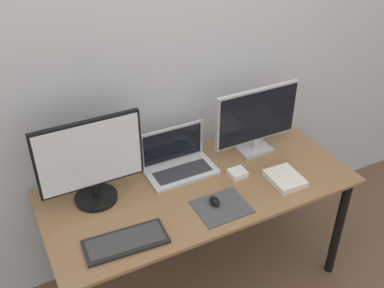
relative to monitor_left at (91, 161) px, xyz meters
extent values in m
cube|color=silver|center=(0.51, 0.27, 0.30)|extent=(7.00, 0.05, 2.50)
cube|color=olive|center=(0.51, -0.15, -0.24)|extent=(1.60, 0.71, 0.02)
cylinder|color=black|center=(1.25, -0.44, -0.60)|extent=(0.05, 0.05, 0.70)
cylinder|color=black|center=(-0.24, 0.15, -0.60)|extent=(0.05, 0.05, 0.70)
cylinder|color=black|center=(1.25, 0.15, -0.60)|extent=(0.05, 0.05, 0.70)
cylinder|color=black|center=(0.00, 0.00, -0.22)|extent=(0.21, 0.21, 0.02)
cylinder|color=black|center=(0.00, 0.00, -0.17)|extent=(0.04, 0.04, 0.08)
cube|color=black|center=(0.00, 0.00, 0.04)|extent=(0.51, 0.02, 0.36)
cube|color=silver|center=(0.00, -0.01, 0.04)|extent=(0.49, 0.01, 0.33)
cube|color=#B2B2B7|center=(0.94, 0.00, -0.22)|extent=(0.19, 0.13, 0.02)
cylinder|color=#B2B2B7|center=(0.94, 0.00, -0.18)|extent=(0.04, 0.04, 0.07)
cube|color=#B2B2B7|center=(0.94, 0.00, 0.01)|extent=(0.51, 0.02, 0.32)
cube|color=black|center=(0.94, -0.01, 0.01)|extent=(0.48, 0.01, 0.29)
cube|color=silver|center=(0.47, 0.00, -0.22)|extent=(0.37, 0.21, 0.02)
cube|color=#2D2D33|center=(0.47, -0.02, -0.21)|extent=(0.30, 0.12, 0.00)
cube|color=silver|center=(0.47, 0.11, -0.11)|extent=(0.37, 0.01, 0.21)
cube|color=black|center=(0.47, 0.10, -0.11)|extent=(0.33, 0.00, 0.18)
cube|color=black|center=(0.03, -0.35, -0.22)|extent=(0.38, 0.18, 0.02)
cube|color=#383838|center=(0.03, -0.35, -0.21)|extent=(0.35, 0.15, 0.00)
cube|color=#47474C|center=(0.52, -0.34, -0.23)|extent=(0.25, 0.21, 0.00)
ellipsoid|color=black|center=(0.50, -0.31, -0.21)|extent=(0.04, 0.07, 0.04)
cube|color=silver|center=(0.92, -0.31, -0.21)|extent=(0.17, 0.20, 0.03)
cube|color=white|center=(0.92, -0.31, -0.21)|extent=(0.16, 0.20, 0.03)
cube|color=white|center=(0.72, -0.16, -0.21)|extent=(0.09, 0.08, 0.03)
camera|label=1|loc=(-0.36, -1.74, 1.22)|focal=42.00mm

